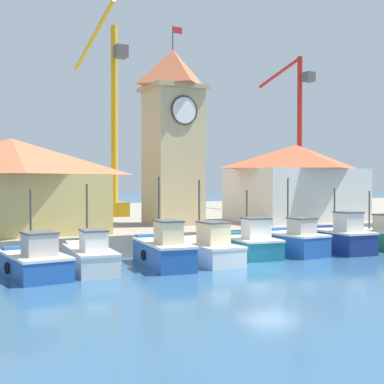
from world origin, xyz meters
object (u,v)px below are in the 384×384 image
at_px(fishing_boat_right_inner, 341,238).
at_px(fishing_boat_mid_left, 206,249).
at_px(port_crane_far, 113,140).
at_px(fishing_boat_far_left, 35,262).
at_px(fishing_boat_left_outer, 90,256).
at_px(fishing_boat_right_outer, 378,236).
at_px(fishing_boat_left_inner, 163,250).
at_px(warehouse_right, 296,182).
at_px(warehouse_left, 12,185).
at_px(fishing_boat_mid_right, 294,241).
at_px(port_crane_near, 299,150).
at_px(clock_tower, 173,132).
at_px(fishing_boat_center, 251,244).

bearing_deg(fishing_boat_right_inner, fishing_boat_mid_left, 179.07).
bearing_deg(port_crane_far, fishing_boat_far_left, -117.94).
bearing_deg(fishing_boat_left_outer, fishing_boat_right_outer, -0.70).
bearing_deg(fishing_boat_left_inner, fishing_boat_far_left, -179.47).
bearing_deg(fishing_boat_left_inner, port_crane_far, 77.97).
height_order(warehouse_right, port_crane_far, port_crane_far).
relative_size(fishing_boat_right_inner, warehouse_right, 0.48).
bearing_deg(warehouse_left, warehouse_right, 2.45).
height_order(fishing_boat_far_left, fishing_boat_mid_right, fishing_boat_mid_right).
height_order(warehouse_left, port_crane_far, port_crane_far).
height_order(fishing_boat_right_inner, port_crane_far, port_crane_far).
distance_m(warehouse_left, port_crane_near, 35.19).
height_order(fishing_boat_mid_right, clock_tower, clock_tower).
bearing_deg(port_crane_near, fishing_boat_far_left, -145.61).
bearing_deg(fishing_boat_left_inner, fishing_boat_mid_right, 3.24).
bearing_deg(warehouse_right, fishing_boat_far_left, -157.95).
distance_m(fishing_boat_far_left, fishing_boat_left_inner, 6.16).
bearing_deg(fishing_boat_right_inner, warehouse_left, 156.44).
relative_size(fishing_boat_center, warehouse_left, 0.42).
relative_size(fishing_boat_right_outer, port_crane_far, 0.26).
distance_m(fishing_boat_mid_right, port_crane_far, 20.51).
height_order(fishing_boat_right_inner, fishing_boat_right_outer, fishing_boat_right_inner).
bearing_deg(fishing_boat_left_outer, fishing_boat_mid_left, -3.23).
height_order(fishing_boat_center, fishing_boat_mid_right, fishing_boat_mid_right).
xyz_separation_m(fishing_boat_left_outer, port_crane_far, (7.65, 18.83, 6.99)).
relative_size(fishing_boat_left_outer, clock_tower, 0.38).
height_order(fishing_boat_right_outer, clock_tower, clock_tower).
bearing_deg(fishing_boat_mid_left, fishing_boat_center, 11.28).
xyz_separation_m(fishing_boat_mid_right, port_crane_near, (17.63, 21.49, 6.71)).
bearing_deg(fishing_boat_far_left, warehouse_right, 22.05).
bearing_deg(fishing_boat_right_outer, warehouse_left, 160.50).
height_order(fishing_boat_far_left, fishing_boat_left_inner, fishing_boat_left_inner).
bearing_deg(fishing_boat_right_inner, fishing_boat_far_left, -179.83).
distance_m(fishing_boat_far_left, port_crane_far, 23.01).
xyz_separation_m(fishing_boat_mid_left, fishing_boat_right_inner, (8.99, -0.15, 0.13)).
distance_m(fishing_boat_mid_left, fishing_boat_right_inner, 8.99).
distance_m(clock_tower, port_crane_near, 24.55).
height_order(fishing_boat_right_outer, warehouse_right, warehouse_right).
distance_m(warehouse_right, port_crane_near, 17.82).
bearing_deg(fishing_boat_left_inner, fishing_boat_center, 7.86).
height_order(fishing_boat_center, clock_tower, clock_tower).
xyz_separation_m(fishing_boat_right_inner, fishing_boat_right_outer, (3.28, 0.26, -0.09)).
bearing_deg(fishing_boat_left_inner, clock_tower, 61.88).
bearing_deg(warehouse_right, fishing_boat_left_inner, -150.36).
distance_m(fishing_boat_far_left, fishing_boat_right_inner, 17.61).
bearing_deg(fishing_boat_mid_right, fishing_boat_left_inner, -176.76).
height_order(fishing_boat_left_inner, fishing_boat_right_inner, fishing_boat_left_inner).
xyz_separation_m(fishing_boat_center, warehouse_right, (9.20, 7.67, 3.40)).
relative_size(fishing_boat_center, clock_tower, 0.32).
bearing_deg(fishing_boat_mid_left, fishing_boat_left_inner, -176.67).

